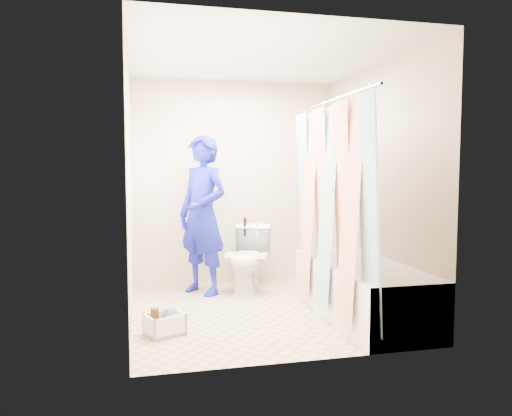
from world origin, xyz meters
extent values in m
plane|color=tan|center=(0.00, 0.00, 0.00)|extent=(2.60, 2.60, 0.00)
cube|color=silver|center=(0.00, 0.00, 2.40)|extent=(2.40, 2.60, 0.02)
cube|color=#BFAA92|center=(0.00, 1.30, 1.20)|extent=(2.40, 0.02, 2.40)
cube|color=#BFAA92|center=(0.00, -1.30, 1.20)|extent=(2.40, 0.02, 2.40)
cube|color=#BFAA92|center=(-1.20, 0.00, 1.20)|extent=(0.02, 2.60, 2.40)
cube|color=#BFAA92|center=(1.20, 0.00, 1.20)|extent=(0.02, 2.60, 2.40)
cube|color=white|center=(0.85, -0.43, 0.25)|extent=(0.70, 1.75, 0.50)
cube|color=white|center=(0.85, -0.43, 0.46)|extent=(0.58, 1.63, 0.06)
cylinder|color=silver|center=(0.52, -0.43, 1.95)|extent=(0.02, 1.90, 0.02)
cube|color=white|center=(0.52, -0.43, 1.02)|extent=(0.06, 1.75, 1.80)
imported|color=silver|center=(0.04, 0.74, 0.37)|extent=(0.67, 0.82, 0.73)
cube|color=white|center=(-0.01, 0.64, 0.43)|extent=(0.49, 0.36, 0.03)
cylinder|color=black|center=(0.05, 0.95, 0.70)|extent=(0.04, 0.04, 0.21)
cylinder|color=gold|center=(0.05, 0.95, 0.82)|extent=(0.06, 0.06, 0.03)
cylinder|color=silver|center=(0.18, 0.90, 0.68)|extent=(0.03, 0.03, 0.18)
imported|color=#101DA6|center=(-0.45, 0.79, 0.86)|extent=(0.72, 0.75, 1.72)
cube|color=silver|center=(-0.94, -0.50, 0.01)|extent=(0.36, 0.33, 0.03)
cube|color=silver|center=(-1.06, -0.55, 0.09)|extent=(0.11, 0.22, 0.17)
cube|color=silver|center=(-0.81, -0.45, 0.09)|extent=(0.11, 0.22, 0.17)
cube|color=silver|center=(-0.89, -0.60, 0.09)|extent=(0.28, 0.13, 0.17)
cube|color=silver|center=(-0.98, -0.40, 0.09)|extent=(0.28, 0.13, 0.17)
cylinder|color=#3B210B|center=(-1.01, -0.49, 0.13)|extent=(0.07, 0.07, 0.19)
cylinder|color=silver|center=(-0.90, -0.43, 0.12)|extent=(0.06, 0.06, 0.17)
cylinder|color=beige|center=(-0.90, -0.54, 0.09)|extent=(0.04, 0.04, 0.13)
cylinder|color=#3B210B|center=(-0.98, -0.58, 0.06)|extent=(0.06, 0.06, 0.06)
cylinder|color=gold|center=(-0.98, -0.58, 0.09)|extent=(0.06, 0.06, 0.01)
imported|color=silver|center=(-0.84, -0.50, 0.12)|extent=(0.12, 0.12, 0.19)
camera|label=1|loc=(-1.12, -4.57, 1.37)|focal=35.00mm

